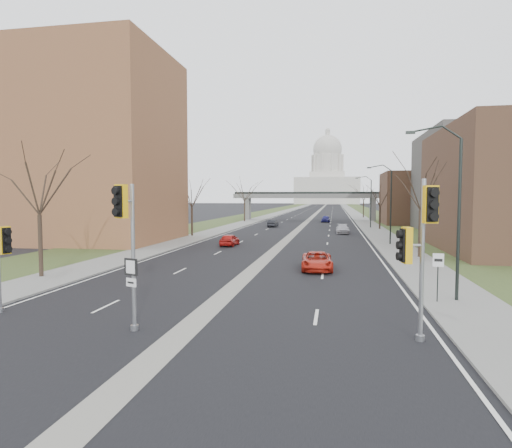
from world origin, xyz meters
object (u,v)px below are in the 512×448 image
(signal_pole_right, at_px, (419,236))
(car_left_near, at_px, (230,240))
(speed_limit_sign, at_px, (438,269))
(car_right_far, at_px, (326,219))
(car_left_far, at_px, (273,223))
(car_right_mid, at_px, (342,229))
(signal_pole_median, at_px, (126,230))
(car_right_near, at_px, (317,261))

(signal_pole_right, bearing_deg, car_left_near, 103.47)
(speed_limit_sign, relative_size, car_right_far, 0.58)
(speed_limit_sign, xyz_separation_m, car_left_far, (-15.66, 52.43, -1.14))
(speed_limit_sign, bearing_deg, car_left_near, 131.91)
(car_left_far, bearing_deg, signal_pole_right, 106.53)
(car_left_near, bearing_deg, speed_limit_sign, 126.57)
(speed_limit_sign, distance_m, car_right_far, 69.18)
(speed_limit_sign, distance_m, car_left_far, 54.73)
(car_left_near, xyz_separation_m, car_right_mid, (12.32, 18.07, 0.01))
(signal_pole_median, bearing_deg, car_right_mid, 98.74)
(car_left_far, bearing_deg, speed_limit_sign, 110.09)
(car_right_near, bearing_deg, signal_pole_right, -77.68)
(car_right_mid, bearing_deg, signal_pole_median, -101.29)
(signal_pole_right, bearing_deg, speed_limit_sign, 58.92)
(speed_limit_sign, height_order, car_left_near, speed_limit_sign)
(speed_limit_sign, xyz_separation_m, car_right_mid, (-3.84, 40.81, -1.10))
(car_left_near, height_order, car_right_mid, car_right_mid)
(car_right_mid, height_order, car_right_far, car_right_far)
(signal_pole_median, bearing_deg, car_left_far, 112.15)
(signal_pole_median, xyz_separation_m, car_left_near, (-3.31, 29.65, -3.37))
(car_right_near, height_order, car_right_far, car_right_far)
(signal_pole_median, bearing_deg, car_left_near, 115.81)
(car_left_near, bearing_deg, car_left_far, -89.78)
(signal_pole_median, distance_m, car_left_far, 59.50)
(signal_pole_median, relative_size, car_right_far, 1.39)
(speed_limit_sign, height_order, car_left_far, speed_limit_sign)
(car_left_far, relative_size, car_right_far, 0.91)
(signal_pole_right, relative_size, car_left_far, 1.57)
(car_left_far, bearing_deg, car_right_mid, 138.96)
(car_left_far, distance_m, car_right_far, 18.65)
(signal_pole_right, relative_size, car_right_mid, 1.31)
(signal_pole_right, height_order, car_left_near, signal_pole_right)
(car_left_near, relative_size, car_left_far, 1.01)
(signal_pole_median, relative_size, signal_pole_right, 0.97)
(car_left_near, distance_m, car_left_far, 29.70)
(signal_pole_median, bearing_deg, speed_limit_sign, 47.71)
(speed_limit_sign, xyz_separation_m, car_right_near, (-6.23, 8.90, -1.11))
(car_left_near, relative_size, car_right_mid, 0.84)
(car_left_far, xyz_separation_m, car_right_near, (9.44, -43.53, 0.03))
(speed_limit_sign, relative_size, car_left_near, 0.63)
(car_left_far, xyz_separation_m, car_right_mid, (11.83, -11.62, 0.04))
(signal_pole_right, xyz_separation_m, car_left_far, (-13.60, 58.57, -3.25))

